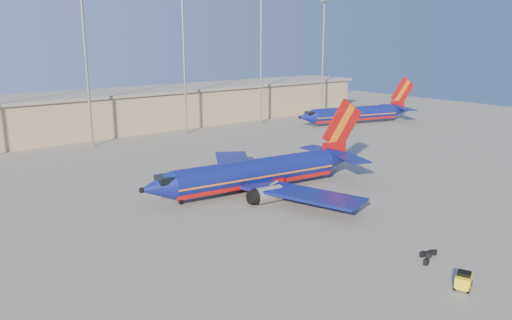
% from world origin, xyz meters
% --- Properties ---
extents(ground, '(220.00, 220.00, 0.00)m').
position_xyz_m(ground, '(0.00, 0.00, 0.00)').
color(ground, slate).
rests_on(ground, ground).
extents(terminal_building, '(122.00, 16.00, 8.50)m').
position_xyz_m(terminal_building, '(10.00, 58.00, 4.32)').
color(terminal_building, gray).
rests_on(terminal_building, ground).
extents(light_mast_row, '(101.60, 1.60, 28.65)m').
position_xyz_m(light_mast_row, '(5.00, 46.00, 17.55)').
color(light_mast_row, gray).
rests_on(light_mast_row, ground).
extents(aircraft_main, '(33.10, 31.66, 11.23)m').
position_xyz_m(aircraft_main, '(1.95, 5.42, 2.40)').
color(aircraft_main, navy).
rests_on(aircraft_main, ground).
extents(aircraft_second, '(30.33, 14.88, 10.51)m').
position_xyz_m(aircraft_second, '(52.39, 32.02, 2.41)').
color(aircraft_second, navy).
rests_on(aircraft_second, ground).
extents(baggage_tug, '(2.22, 1.79, 1.39)m').
position_xyz_m(baggage_tug, '(-1.99, -25.12, 0.72)').
color(baggage_tug, yellow).
rests_on(baggage_tug, ground).
extents(luggage_pile, '(3.02, 1.52, 0.52)m').
position_xyz_m(luggage_pile, '(0.87, -20.17, 0.24)').
color(luggage_pile, black).
rests_on(luggage_pile, ground).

